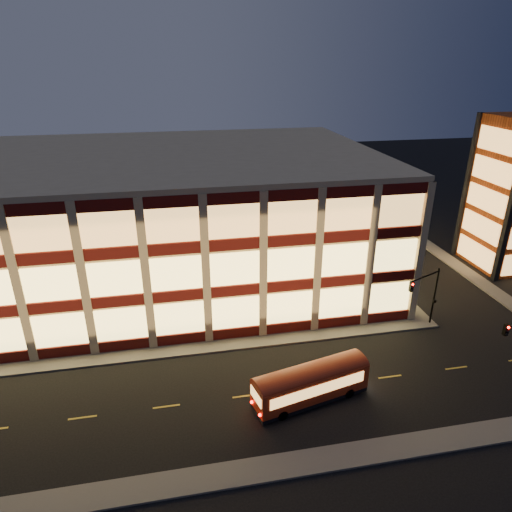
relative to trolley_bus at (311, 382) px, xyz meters
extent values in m
plane|color=black|center=(-8.76, 7.33, -1.68)|extent=(200.00, 200.00, 0.00)
cube|color=#514F4C|center=(-11.76, 8.33, -1.61)|extent=(54.00, 2.00, 0.15)
cube|color=#514F4C|center=(14.24, 24.33, -1.61)|extent=(2.00, 30.00, 0.15)
cube|color=#514F4C|center=(25.24, 24.33, -1.61)|extent=(2.00, 30.00, 0.15)
cube|color=#514F4C|center=(-8.76, -5.67, -1.61)|extent=(100.00, 2.00, 0.15)
cube|color=tan|center=(-11.76, 24.33, 5.32)|extent=(50.00, 30.00, 14.00)
cube|color=tan|center=(-11.76, 24.33, 12.57)|extent=(50.40, 30.40, 0.50)
cube|color=#470C0A|center=(-11.76, 9.21, -1.03)|extent=(50.10, 0.25, 1.00)
cube|color=#FFD76B|center=(-11.76, 9.23, 1.07)|extent=(49.00, 0.20, 3.00)
cube|color=#470C0A|center=(13.36, 24.33, -1.03)|extent=(0.25, 30.10, 1.00)
cube|color=#FFD76B|center=(13.34, 24.33, 1.07)|extent=(0.20, 29.00, 3.00)
cube|color=#470C0A|center=(-11.76, 9.21, 3.37)|extent=(50.10, 0.25, 1.00)
cube|color=#FFD76B|center=(-11.76, 9.23, 5.47)|extent=(49.00, 0.20, 3.00)
cube|color=#470C0A|center=(13.36, 24.33, 3.37)|extent=(0.25, 30.10, 1.00)
cube|color=#FFD76B|center=(13.34, 24.33, 5.47)|extent=(0.20, 29.00, 3.00)
cube|color=#470C0A|center=(-11.76, 9.21, 7.77)|extent=(50.10, 0.25, 1.00)
cube|color=#FFD76B|center=(-11.76, 9.23, 9.87)|extent=(49.00, 0.20, 3.00)
cube|color=#470C0A|center=(13.36, 24.33, 7.77)|extent=(0.25, 30.10, 1.00)
cube|color=#FFD76B|center=(13.34, 24.33, 9.87)|extent=(0.20, 29.00, 3.00)
cube|color=black|center=(27.24, 15.33, 7.32)|extent=(0.60, 0.60, 18.00)
cube|color=black|center=(27.24, 23.33, 7.32)|extent=(0.60, 0.60, 18.00)
cube|color=#FFB259|center=(27.16, 19.33, 0.12)|extent=(0.16, 6.60, 2.60)
cube|color=#FFB259|center=(27.16, 19.33, 3.52)|extent=(0.16, 6.60, 2.60)
cube|color=#FFB259|center=(27.16, 19.33, 6.92)|extent=(0.16, 6.60, 2.60)
cube|color=#FFB259|center=(27.16, 19.33, 10.32)|extent=(0.16, 6.60, 2.60)
cube|color=#FFB259|center=(27.16, 19.33, 13.72)|extent=(0.16, 6.60, 2.60)
cylinder|color=black|center=(14.74, 8.13, 1.32)|extent=(0.18, 0.18, 6.00)
cylinder|color=black|center=(12.99, 7.38, 4.02)|extent=(3.56, 1.63, 0.14)
cube|color=black|center=(11.24, 6.63, 3.52)|extent=(0.32, 0.32, 0.95)
sphere|color=#FF0C05|center=(11.24, 6.45, 3.82)|extent=(0.20, 0.20, 0.20)
cube|color=black|center=(14.74, 7.93, 0.92)|extent=(0.25, 0.18, 0.28)
cube|color=black|center=(14.74, -1.17, 3.52)|extent=(0.32, 0.32, 0.95)
sphere|color=#FF0C05|center=(14.74, -1.35, 3.82)|extent=(0.20, 0.20, 0.20)
cube|color=maroon|center=(0.00, 0.00, -0.16)|extent=(9.23, 4.22, 2.06)
cube|color=black|center=(0.00, 0.00, -1.37)|extent=(9.23, 4.22, 0.31)
cylinder|color=black|center=(-2.57, -1.61, -1.28)|extent=(0.85, 0.44, 0.81)
cylinder|color=black|center=(-3.01, 0.31, -1.28)|extent=(0.85, 0.44, 0.81)
cylinder|color=black|center=(3.01, -0.31, -1.28)|extent=(0.85, 0.44, 0.81)
cylinder|color=black|center=(2.57, 1.61, -1.28)|extent=(0.85, 0.44, 0.81)
cube|color=#FFB259|center=(0.26, -1.12, 0.11)|extent=(7.69, 1.85, 0.90)
cube|color=#FFB259|center=(-0.26, 1.12, 0.11)|extent=(7.69, 1.85, 0.90)
camera|label=1|loc=(-9.29, -26.14, 22.35)|focal=32.00mm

